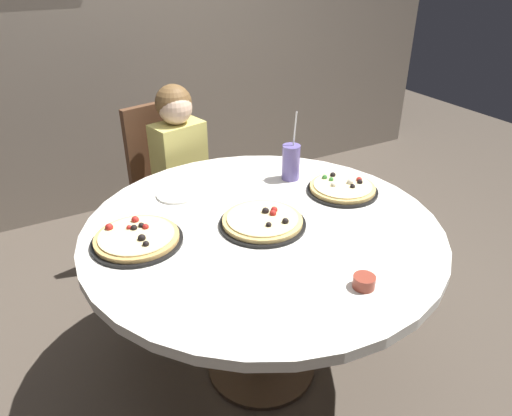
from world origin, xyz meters
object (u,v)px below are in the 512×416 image
Objects in this scene: dining_table at (262,244)px; plate_small at (178,194)px; soda_cup at (291,162)px; chair_wooden at (172,180)px; diner_child at (190,199)px; pizza_veggie at (263,221)px; pizza_pepperoni at (137,238)px; pizza_cheese at (342,188)px; sauce_bowl at (364,282)px.

plate_small is (-0.19, 0.39, 0.09)m from dining_table.
dining_table is 4.41× the size of soda_cup.
chair_wooden is at bearing 73.88° from plate_small.
diner_child reaches higher than pizza_veggie.
diner_child is at bearing -78.69° from chair_wooden.
dining_table is 4.16× the size of pizza_pepperoni.
diner_child is 0.68m from soda_cup.
dining_table is 0.45m from pizza_cheese.
diner_child is at bearing 88.84° from dining_table.
diner_child is at bearing 55.89° from pizza_pepperoni.
pizza_pepperoni is at bearing -133.38° from plate_small.
diner_child is at bearing 63.43° from plate_small.
pizza_cheese is (0.42, -0.73, 0.28)m from diner_child.
diner_child is 6.01× the size of plate_small.
diner_child is 3.52× the size of soda_cup.
pizza_veggie is at bearing -63.48° from plate_small.
pizza_pepperoni is 0.80m from sauce_bowl.
diner_child reaches higher than dining_table.
pizza_veggie is (-0.01, -0.80, 0.28)m from diner_child.
sauce_bowl is at bearing -122.43° from pizza_cheese.
soda_cup is at bearing -59.64° from diner_child.
plate_small is at bearing 169.31° from soda_cup.
diner_child is (0.04, -0.18, -0.05)m from chair_wooden.
pizza_veggie is 1.07× the size of soda_cup.
pizza_pepperoni is at bearing -166.85° from soda_cup.
chair_wooden is 1.48m from sauce_bowl.
soda_cup is at bearing -10.69° from plate_small.
pizza_cheese is 0.99× the size of soda_cup.
soda_cup is at bearing 13.15° from pizza_pepperoni.
pizza_pepperoni is at bearing -116.39° from chair_wooden.
pizza_pepperoni is (-0.45, 0.11, 0.10)m from dining_table.
sauce_bowl reaches higher than dining_table.
sauce_bowl is (0.11, -1.46, 0.24)m from chair_wooden.
pizza_cheese is 4.33× the size of sauce_bowl.
pizza_pepperoni is (-0.45, 0.11, 0.00)m from pizza_veggie.
soda_cup is (0.31, 0.29, 0.17)m from dining_table.
soda_cup is 0.52m from plate_small.
sauce_bowl is (0.07, -1.28, 0.29)m from diner_child.
plate_small is (-0.63, 0.32, -0.01)m from pizza_cheese.
dining_table is 0.44m from plate_small.
diner_child is 0.54m from plate_small.
chair_wooden is at bearing 94.26° from sauce_bowl.
diner_child is 0.85m from pizza_veggie.
diner_child is 0.89m from pizza_cheese.
dining_table is at bearing -88.86° from chair_wooden.
pizza_veggie is 0.47m from pizza_pepperoni.
pizza_cheese is 0.93× the size of pizza_pepperoni.
soda_cup reaches higher than pizza_pepperoni.
soda_cup reaches higher than dining_table.
pizza_veggie reaches higher than plate_small.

